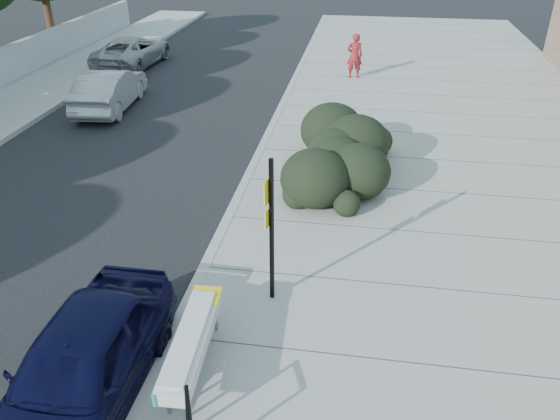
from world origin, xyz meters
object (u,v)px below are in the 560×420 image
(bench, at_px, (192,340))
(sign_post, at_px, (271,224))
(wagon_silver, at_px, (109,89))
(suv_silver, at_px, (132,51))
(pedestrian, at_px, (355,56))
(sedan_navy, at_px, (81,366))

(bench, xyz_separation_m, sign_post, (0.87, 1.90, 1.00))
(wagon_silver, xyz_separation_m, suv_silver, (-1.50, 5.71, -0.04))
(wagon_silver, distance_m, pedestrian, 9.66)
(suv_silver, height_order, pedestrian, pedestrian)
(bench, distance_m, suv_silver, 19.24)
(sign_post, distance_m, sedan_navy, 3.63)
(sign_post, bearing_deg, sedan_navy, -115.77)
(suv_silver, bearing_deg, wagon_silver, 107.82)
(suv_silver, bearing_deg, sign_post, 123.07)
(sedan_navy, bearing_deg, bench, 28.54)
(pedestrian, bearing_deg, sign_post, 76.80)
(wagon_silver, bearing_deg, pedestrian, -155.42)
(wagon_silver, height_order, pedestrian, pedestrian)
(sedan_navy, height_order, pedestrian, pedestrian)
(bench, bearing_deg, wagon_silver, 116.52)
(wagon_silver, distance_m, suv_silver, 5.90)
(sedan_navy, distance_m, pedestrian, 17.59)
(wagon_silver, bearing_deg, bench, 114.03)
(sedan_navy, xyz_separation_m, pedestrian, (3.17, 17.30, 0.33))
(sedan_navy, height_order, wagon_silver, sedan_navy)
(wagon_silver, relative_size, suv_silver, 0.90)
(sign_post, relative_size, wagon_silver, 0.66)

